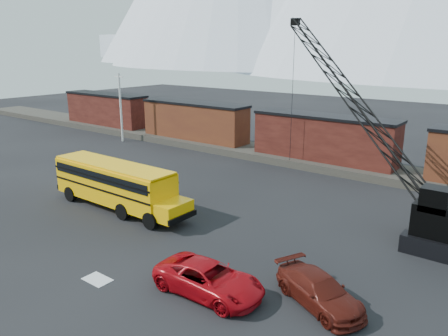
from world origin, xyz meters
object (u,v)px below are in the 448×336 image
at_px(maroon_suv, 319,291).
at_px(crawler_crane, 350,95).
at_px(red_pickup, 209,279).
at_px(school_bus, 117,184).

distance_m(maroon_suv, crawler_crane, 16.69).
height_order(red_pickup, crawler_crane, crawler_crane).
distance_m(red_pickup, crawler_crane, 17.96).
bearing_deg(crawler_crane, red_pickup, -87.87).
relative_size(maroon_suv, crawler_crane, 0.24).
bearing_deg(school_bus, maroon_suv, -8.22).
bearing_deg(red_pickup, maroon_suv, -64.74).
distance_m(school_bus, maroon_suv, 16.57).
distance_m(school_bus, crawler_crane, 17.52).
bearing_deg(school_bus, crawler_crane, 46.45).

